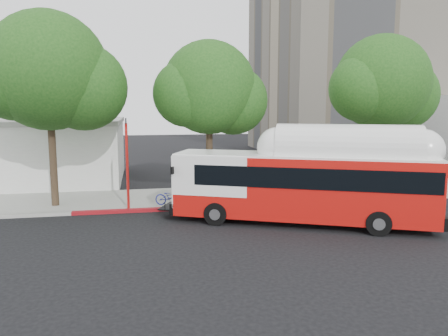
% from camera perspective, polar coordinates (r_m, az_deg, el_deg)
% --- Properties ---
extents(ground, '(120.00, 120.00, 0.00)m').
position_cam_1_polar(ground, '(18.75, 4.10, -7.87)').
color(ground, black).
rests_on(ground, ground).
extents(sidewalk, '(60.00, 5.00, 0.15)m').
position_cam_1_polar(sidewalk, '(24.88, 0.19, -3.64)').
color(sidewalk, gray).
rests_on(sidewalk, ground).
extents(curb_strip, '(60.00, 0.30, 0.15)m').
position_cam_1_polar(curb_strip, '(22.40, 1.49, -4.98)').
color(curb_strip, gray).
rests_on(curb_strip, ground).
extents(red_curb_segment, '(10.00, 0.32, 0.16)m').
position_cam_1_polar(red_curb_segment, '(21.96, -6.20, -5.28)').
color(red_curb_segment, maroon).
rests_on(red_curb_segment, ground).
extents(street_tree_left, '(6.67, 5.80, 9.74)m').
position_cam_1_polar(street_tree_left, '(23.29, -20.78, 11.18)').
color(street_tree_left, '#2D2116').
rests_on(street_tree_left, ground).
extents(street_tree_mid, '(5.75, 5.00, 8.62)m').
position_cam_1_polar(street_tree_mid, '(23.82, -1.01, 9.95)').
color(street_tree_mid, '#2D2116').
rests_on(street_tree_mid, ground).
extents(street_tree_right, '(6.21, 5.40, 9.18)m').
position_cam_1_polar(street_tree_right, '(27.25, 20.67, 9.95)').
color(street_tree_right, '#2D2116').
rests_on(street_tree_right, ground).
extents(transit_bus, '(11.72, 6.75, 3.53)m').
position_cam_1_polar(transit_bus, '(19.36, 10.34, -2.45)').
color(transit_bus, '#B9110C').
rests_on(transit_bus, ground).
extents(signal_pole, '(0.13, 0.43, 4.57)m').
position_cam_1_polar(signal_pole, '(21.74, -12.53, 0.51)').
color(signal_pole, red).
rests_on(signal_pole, ground).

